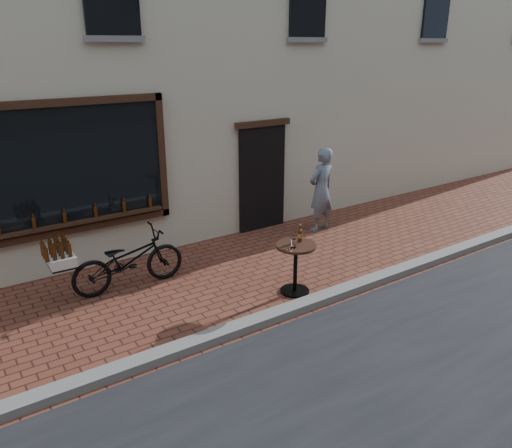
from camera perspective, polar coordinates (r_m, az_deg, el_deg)
ground at (r=7.33m, az=3.85°, el=-11.14°), size 90.00×90.00×0.00m
kerb at (r=7.44m, az=2.90°, el=-10.09°), size 90.00×0.25×0.12m
cargo_bicycle at (r=8.32m, az=-14.64°, el=-4.01°), size 2.20×0.67×1.04m
bistro_table at (r=7.91m, az=4.57°, el=-3.92°), size 0.64×0.64×1.10m
pedestrian at (r=10.56m, az=7.47°, el=3.90°), size 0.71×0.52×1.78m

